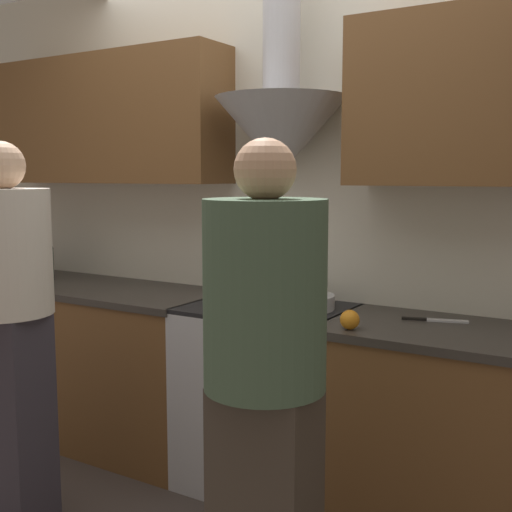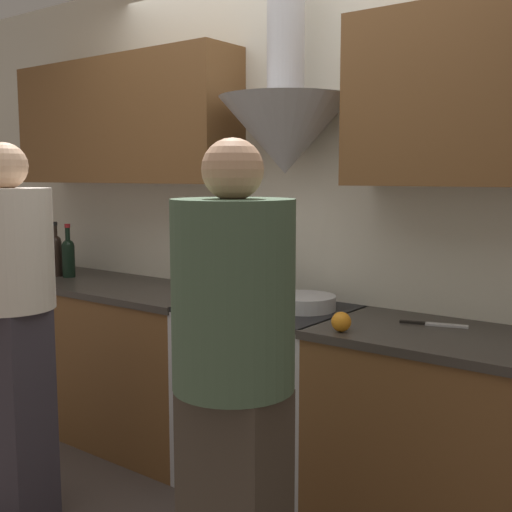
{
  "view_description": "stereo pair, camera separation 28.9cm",
  "coord_description": "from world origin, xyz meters",
  "px_view_note": "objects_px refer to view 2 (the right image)",
  "views": [
    {
      "loc": [
        1.49,
        -2.23,
        1.49
      ],
      "look_at": [
        0.0,
        0.22,
        1.13
      ],
      "focal_mm": 45.0,
      "sensor_mm": 36.0,
      "label": 1
    },
    {
      "loc": [
        1.73,
        -2.07,
        1.49
      ],
      "look_at": [
        0.0,
        0.22,
        1.13
      ],
      "focal_mm": 45.0,
      "sensor_mm": 36.0,
      "label": 2
    }
  ],
  "objects_px": {
    "wine_bottle_3": "(56,253)",
    "mixing_bowl": "(304,302)",
    "wine_bottle_0": "(29,251)",
    "stock_pot": "(240,288)",
    "stove_range": "(269,396)",
    "wine_bottle_1": "(39,252)",
    "wine_bottle_4": "(68,256)",
    "wine_bottle_2": "(46,255)",
    "orange_fruit": "(341,322)",
    "person_foreground_left": "(11,318)",
    "person_foreground_right": "(234,376)"
  },
  "relations": [
    {
      "from": "wine_bottle_1",
      "to": "person_foreground_left",
      "type": "height_order",
      "value": "person_foreground_left"
    },
    {
      "from": "wine_bottle_3",
      "to": "person_foreground_left",
      "type": "xyz_separation_m",
      "value": [
        0.88,
        -0.86,
        -0.13
      ]
    },
    {
      "from": "wine_bottle_2",
      "to": "wine_bottle_4",
      "type": "xyz_separation_m",
      "value": [
        0.19,
        0.02,
        0.01
      ]
    },
    {
      "from": "mixing_bowl",
      "to": "person_foreground_right",
      "type": "xyz_separation_m",
      "value": [
        0.35,
        -0.95,
        -0.04
      ]
    },
    {
      "from": "wine_bottle_3",
      "to": "wine_bottle_1",
      "type": "bearing_deg",
      "value": 176.77
    },
    {
      "from": "stove_range",
      "to": "wine_bottle_0",
      "type": "distance_m",
      "value": 1.95
    },
    {
      "from": "wine_bottle_4",
      "to": "orange_fruit",
      "type": "height_order",
      "value": "wine_bottle_4"
    },
    {
      "from": "stove_range",
      "to": "person_foreground_right",
      "type": "distance_m",
      "value": 1.13
    },
    {
      "from": "wine_bottle_1",
      "to": "person_foreground_left",
      "type": "relative_size",
      "value": 0.21
    },
    {
      "from": "person_foreground_right",
      "to": "wine_bottle_3",
      "type": "bearing_deg",
      "value": 157.55
    },
    {
      "from": "person_foreground_left",
      "to": "stock_pot",
      "type": "bearing_deg",
      "value": 58.81
    },
    {
      "from": "wine_bottle_1",
      "to": "wine_bottle_4",
      "type": "height_order",
      "value": "wine_bottle_1"
    },
    {
      "from": "wine_bottle_1",
      "to": "stock_pot",
      "type": "bearing_deg",
      "value": 0.62
    },
    {
      "from": "stock_pot",
      "to": "orange_fruit",
      "type": "bearing_deg",
      "value": -17.35
    },
    {
      "from": "stove_range",
      "to": "wine_bottle_4",
      "type": "relative_size",
      "value": 2.73
    },
    {
      "from": "mixing_bowl",
      "to": "wine_bottle_2",
      "type": "bearing_deg",
      "value": -177.51
    },
    {
      "from": "wine_bottle_4",
      "to": "person_foreground_left",
      "type": "distance_m",
      "value": 1.19
    },
    {
      "from": "wine_bottle_3",
      "to": "stove_range",
      "type": "bearing_deg",
      "value": 1.36
    },
    {
      "from": "mixing_bowl",
      "to": "wine_bottle_0",
      "type": "bearing_deg",
      "value": -177.96
    },
    {
      "from": "mixing_bowl",
      "to": "wine_bottle_3",
      "type": "bearing_deg",
      "value": -177.36
    },
    {
      "from": "wine_bottle_1",
      "to": "wine_bottle_4",
      "type": "bearing_deg",
      "value": 2.7
    },
    {
      "from": "wine_bottle_2",
      "to": "wine_bottle_4",
      "type": "relative_size",
      "value": 0.94
    },
    {
      "from": "wine_bottle_0",
      "to": "person_foreground_right",
      "type": "height_order",
      "value": "person_foreground_right"
    },
    {
      "from": "wine_bottle_0",
      "to": "stock_pot",
      "type": "height_order",
      "value": "wine_bottle_0"
    },
    {
      "from": "wine_bottle_4",
      "to": "stock_pot",
      "type": "relative_size",
      "value": 1.24
    },
    {
      "from": "wine_bottle_4",
      "to": "mixing_bowl",
      "type": "height_order",
      "value": "wine_bottle_4"
    },
    {
      "from": "stove_range",
      "to": "wine_bottle_3",
      "type": "distance_m",
      "value": 1.68
    },
    {
      "from": "wine_bottle_3",
      "to": "mixing_bowl",
      "type": "xyz_separation_m",
      "value": [
        1.75,
        0.08,
        -0.11
      ]
    },
    {
      "from": "wine_bottle_1",
      "to": "wine_bottle_2",
      "type": "bearing_deg",
      "value": -6.49
    },
    {
      "from": "mixing_bowl",
      "to": "stock_pot",
      "type": "bearing_deg",
      "value": -171.0
    },
    {
      "from": "wine_bottle_0",
      "to": "person_foreground_right",
      "type": "xyz_separation_m",
      "value": [
        2.39,
        -0.88,
        -0.14
      ]
    },
    {
      "from": "wine_bottle_1",
      "to": "wine_bottle_4",
      "type": "xyz_separation_m",
      "value": [
        0.28,
        0.01,
        -0.0
      ]
    },
    {
      "from": "wine_bottle_2",
      "to": "orange_fruit",
      "type": "xyz_separation_m",
      "value": [
        2.19,
        -0.18,
        -0.09
      ]
    },
    {
      "from": "wine_bottle_0",
      "to": "mixing_bowl",
      "type": "bearing_deg",
      "value": 2.04
    },
    {
      "from": "wine_bottle_3",
      "to": "wine_bottle_4",
      "type": "xyz_separation_m",
      "value": [
        0.09,
        0.02,
        -0.01
      ]
    },
    {
      "from": "wine_bottle_1",
      "to": "mixing_bowl",
      "type": "distance_m",
      "value": 1.93
    },
    {
      "from": "mixing_bowl",
      "to": "person_foreground_left",
      "type": "distance_m",
      "value": 1.28
    },
    {
      "from": "orange_fruit",
      "to": "wine_bottle_2",
      "type": "bearing_deg",
      "value": 175.19
    },
    {
      "from": "stock_pot",
      "to": "person_foreground_right",
      "type": "relative_size",
      "value": 0.16
    },
    {
      "from": "stove_range",
      "to": "person_foreground_right",
      "type": "height_order",
      "value": "person_foreground_right"
    },
    {
      "from": "stock_pot",
      "to": "mixing_bowl",
      "type": "xyz_separation_m",
      "value": [
        0.33,
        0.05,
        -0.04
      ]
    },
    {
      "from": "wine_bottle_1",
      "to": "mixing_bowl",
      "type": "relative_size",
      "value": 1.15
    },
    {
      "from": "mixing_bowl",
      "to": "stove_range",
      "type": "bearing_deg",
      "value": -165.48
    },
    {
      "from": "mixing_bowl",
      "to": "person_foreground_left",
      "type": "bearing_deg",
      "value": -132.75
    },
    {
      "from": "wine_bottle_0",
      "to": "wine_bottle_4",
      "type": "bearing_deg",
      "value": 2.36
    },
    {
      "from": "wine_bottle_0",
      "to": "stock_pot",
      "type": "bearing_deg",
      "value": 0.67
    },
    {
      "from": "person_foreground_right",
      "to": "wine_bottle_4",
      "type": "bearing_deg",
      "value": 156.06
    },
    {
      "from": "wine_bottle_3",
      "to": "orange_fruit",
      "type": "height_order",
      "value": "wine_bottle_3"
    },
    {
      "from": "wine_bottle_4",
      "to": "person_foreground_left",
      "type": "relative_size",
      "value": 0.2
    },
    {
      "from": "wine_bottle_1",
      "to": "wine_bottle_3",
      "type": "bearing_deg",
      "value": -3.23
    }
  ]
}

